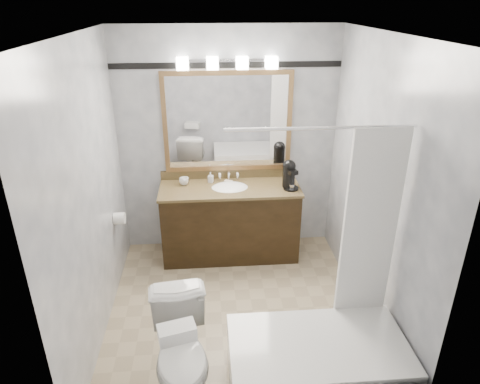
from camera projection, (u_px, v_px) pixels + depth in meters
name	position (u px, v px, depth m)	size (l,w,h in m)	color
room	(236.00, 193.00, 3.57)	(2.42, 2.62, 2.52)	tan
vanity	(230.00, 220.00, 4.83)	(1.53, 0.58, 0.97)	black
mirror	(228.00, 122.00, 4.63)	(1.40, 0.04, 1.10)	#9A7245
vanity_light_bar	(227.00, 63.00, 4.31)	(1.02, 0.14, 0.12)	silver
accent_stripe	(227.00, 65.00, 4.39)	(2.40, 0.01, 0.06)	black
bathtub	(319.00, 358.00, 3.20)	(1.30, 0.75, 1.96)	white
tp_roll	(119.00, 218.00, 4.32)	(0.12, 0.12, 0.11)	white
toilet	(182.00, 353.00, 3.11)	(0.42, 0.74, 0.76)	white
tissue_box	(177.00, 332.00, 2.70)	(0.24, 0.13, 0.10)	white
coffee_maker	(289.00, 174.00, 4.58)	(0.17, 0.20, 0.32)	black
cup_left	(184.00, 181.00, 4.70)	(0.10, 0.10, 0.08)	white
cup_right	(185.00, 181.00, 4.70)	(0.09, 0.09, 0.08)	white
soap_bottle_a	(211.00, 177.00, 4.76)	(0.05, 0.05, 0.12)	white
soap_bar	(228.00, 182.00, 4.76)	(0.08, 0.05, 0.03)	beige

